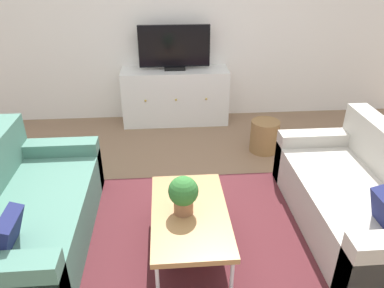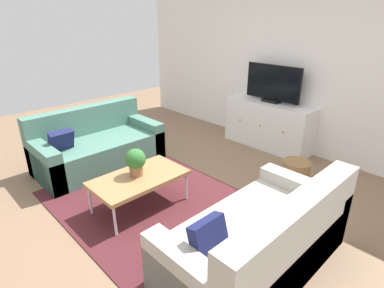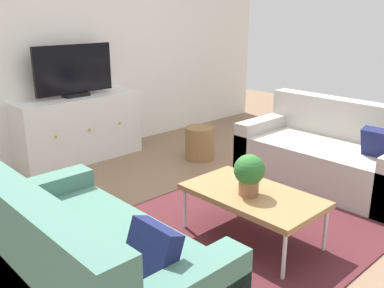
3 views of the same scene
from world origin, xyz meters
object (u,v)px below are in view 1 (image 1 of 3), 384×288
Objects in this scene: flat_screen_tv at (174,48)px; wicker_basket at (264,136)px; tv_console at (175,96)px; couch_left_side at (21,217)px; couch_right_side at (363,200)px; potted_plant at (183,194)px; coffee_table at (190,215)px.

wicker_basket is (1.04, -0.96, -0.85)m from flat_screen_tv.
flat_screen_tv is at bearing 90.00° from tv_console.
couch_left_side and couch_right_side have the same top height.
coffee_table is at bearing -4.38° from potted_plant.
couch_right_side is 1.19× the size of tv_console.
couch_left_side is at bearing 180.00° from couch_right_side.
coffee_table is at bearing -172.84° from couch_right_side.
couch_left_side is 2.73m from tv_console.
flat_screen_tv is at bearing 90.26° from coffee_table.
potted_plant is at bearing -123.54° from wicker_basket.
tv_console is 1.54× the size of flat_screen_tv.
couch_left_side is 4.41× the size of wicker_basket.
coffee_table is at bearing -7.95° from couch_left_side.
potted_plant is at bearing 175.62° from coffee_table.
coffee_table is 3.33× the size of potted_plant.
couch_right_side is 4.41× the size of wicker_basket.
flat_screen_tv is at bearing 122.48° from couch_right_side.
flat_screen_tv reaches higher than tv_console.
couch_left_side is at bearing -149.04° from wicker_basket.
couch_right_side is at bearing -71.13° from wicker_basket.
wicker_basket is at bearing -42.96° from flat_screen_tv.
potted_plant is 0.33× the size of flat_screen_tv.
tv_console reaches higher than wicker_basket.
couch_right_side is 1.60m from potted_plant.
potted_plant is at bearing -90.80° from tv_console.
tv_console is at bearing 90.26° from coffee_table.
tv_console is (0.04, 2.56, -0.19)m from potted_plant.
couch_right_side reaches higher than tv_console.
wicker_basket is (1.02, 1.62, -0.17)m from coffee_table.
wicker_basket is at bearing 30.96° from couch_left_side.
potted_plant is 1.97m from wicker_basket.
flat_screen_tv is (-0.01, 2.58, 0.68)m from coffee_table.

